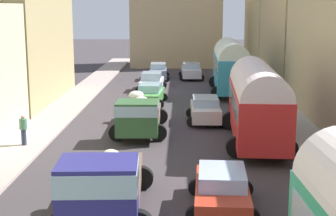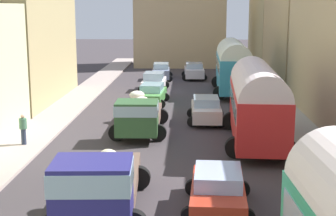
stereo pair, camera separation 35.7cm
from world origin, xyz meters
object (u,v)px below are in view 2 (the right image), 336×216
object	(u,v)px
parked_bus_2	(233,64)
parked_bus_1	(257,100)
pedestrian_0	(23,129)
car_0	(152,94)
car_2	(161,71)
cargo_truck_0	(98,185)
car_5	(194,71)
car_1	(154,82)
car_4	(206,110)
car_3	(218,189)
cargo_truck_1	(139,114)

from	to	relation	value
parked_bus_2	parked_bus_1	bearing A→B (deg)	-90.12
parked_bus_1	pedestrian_0	world-z (taller)	parked_bus_1
car_0	car_2	bearing A→B (deg)	90.17
cargo_truck_0	car_5	size ratio (longest dim) A/B	1.71
car_1	car_4	size ratio (longest dim) A/B	1.02
parked_bus_2	car_3	size ratio (longest dim) A/B	2.12
parked_bus_1	car_2	xyz separation A→B (m)	(-6.13, 22.75, -1.42)
parked_bus_2	car_4	world-z (taller)	parked_bus_2
parked_bus_2	car_4	bearing A→B (deg)	-103.06
car_4	pedestrian_0	bearing A→B (deg)	-147.08
car_3	car_4	size ratio (longest dim) A/B	1.05
car_1	car_5	bearing A→B (deg)	64.69
parked_bus_1	cargo_truck_1	xyz separation A→B (m)	(-6.15, 1.41, -1.09)
cargo_truck_1	car_0	xyz separation A→B (m)	(0.05, 8.84, -0.39)
car_0	car_2	world-z (taller)	car_2
car_5	cargo_truck_1	bearing A→B (deg)	-98.16
car_2	car_4	distance (m)	18.47
parked_bus_2	car_5	distance (m)	8.91
cargo_truck_0	car_4	size ratio (longest dim) A/B	1.78
cargo_truck_0	car_4	world-z (taller)	cargo_truck_0
parked_bus_1	cargo_truck_1	distance (m)	6.40
parked_bus_1	car_3	bearing A→B (deg)	-105.16
parked_bus_1	cargo_truck_0	size ratio (longest dim) A/B	1.26
parked_bus_1	car_4	bearing A→B (deg)	117.47
cargo_truck_0	cargo_truck_1	distance (m)	11.60
car_0	car_3	size ratio (longest dim) A/B	1.03
car_0	car_1	size ratio (longest dim) A/B	1.06
car_0	car_1	world-z (taller)	car_1
car_4	car_3	bearing A→B (deg)	-90.04
car_2	car_4	bearing A→B (deg)	-78.40
parked_bus_2	car_0	size ratio (longest dim) A/B	2.05
parked_bus_2	car_2	world-z (taller)	parked_bus_2
parked_bus_1	car_5	world-z (taller)	parked_bus_1
car_3	car_4	distance (m)	13.61
cargo_truck_1	car_2	size ratio (longest dim) A/B	1.55
cargo_truck_1	car_3	size ratio (longest dim) A/B	1.60
pedestrian_0	car_5	bearing A→B (deg)	70.71
parked_bus_2	car_1	distance (m)	6.69
cargo_truck_1	pedestrian_0	bearing A→B (deg)	-153.58
parked_bus_1	car_1	bearing A→B (deg)	111.38
pedestrian_0	car_4	bearing A→B (deg)	32.92
car_2	car_1	bearing A→B (deg)	-92.15
cargo_truck_1	car_3	distance (m)	11.02
car_5	car_0	bearing A→B (deg)	-103.24
cargo_truck_0	car_1	world-z (taller)	cargo_truck_0
parked_bus_1	car_4	xyz separation A→B (m)	(-2.42, 4.65, -1.45)
parked_bus_2	car_0	distance (m)	8.05
car_3	cargo_truck_1	bearing A→B (deg)	109.74
parked_bus_2	cargo_truck_0	xyz separation A→B (m)	(-6.36, -25.41, -1.06)
car_0	car_1	bearing A→B (deg)	92.66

